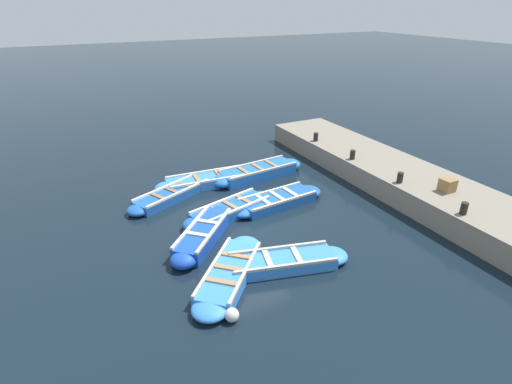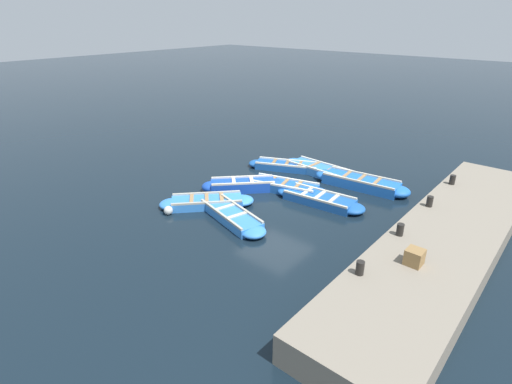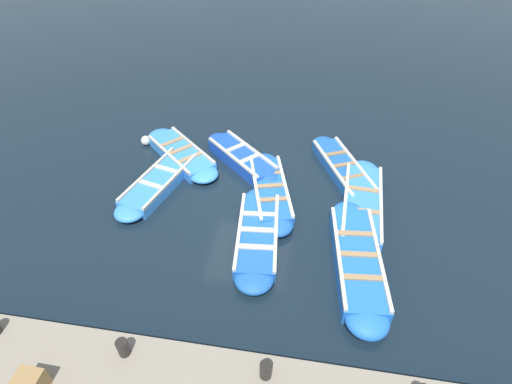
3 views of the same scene
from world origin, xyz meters
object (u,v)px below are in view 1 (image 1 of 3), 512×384
boat_broadside (172,194)px  bollard_north (316,137)px  boat_bow_out (203,234)px  boat_centre (278,201)px  boat_far_corner (231,210)px  boat_end_of_row (230,273)px  boat_inner_gap (208,181)px  boat_stern_in (258,172)px  buoy_orange_near (232,315)px  boat_mid_row (282,262)px  bollard_mid_north (353,155)px  bollard_mid_south (400,177)px  bollard_south (464,208)px  wooden_crate (447,185)px

boat_broadside → bollard_north: bearing=-171.1°
boat_bow_out → boat_centre: boat_bow_out is taller
boat_far_corner → boat_broadside: size_ratio=1.00×
boat_end_of_row → boat_inner_gap: bearing=-105.7°
boat_stern_in → boat_inner_gap: (1.98, -0.20, -0.03)m
buoy_orange_near → boat_stern_in: bearing=-121.5°
boat_mid_row → buoy_orange_near: (1.93, 1.16, 0.00)m
boat_centre → bollard_mid_north: bearing=-169.2°
boat_stern_in → bollard_north: (-3.18, -0.75, 0.74)m
bollard_mid_north → bollard_mid_south: bearing=90.0°
boat_centre → boat_bow_out: bearing=17.6°
boat_end_of_row → boat_broadside: 4.95m
boat_stern_in → bollard_south: bearing=116.1°
boat_end_of_row → buoy_orange_near: size_ratio=9.85×
bollard_mid_north → boat_end_of_row: bearing=28.1°
boat_inner_gap → wooden_crate: bearing=137.7°
bollard_mid_south → boat_broadside: bearing=-29.6°
bollard_north → bollard_mid_north: (0.00, 2.42, 0.00)m
bollard_south → boat_mid_row: bearing=-11.5°
boat_inner_gap → boat_centre: bearing=120.3°
bollard_south → bollard_mid_north: bearing=-90.0°
bollard_north → bollard_mid_south: same height
bollard_north → bollard_south: size_ratio=1.00×
boat_bow_out → bollard_south: 7.41m
wooden_crate → buoy_orange_near: 8.20m
boat_inner_gap → boat_end_of_row: bearing=74.3°
bollard_north → buoy_orange_near: bearing=45.5°
boat_far_corner → boat_inner_gap: boat_far_corner is taller
boat_mid_row → boat_far_corner: bearing=-89.0°
boat_stern_in → boat_mid_row: bearing=68.7°
boat_stern_in → boat_end_of_row: bearing=56.2°
boat_centre → bollard_mid_north: bollard_mid_north is taller
boat_bow_out → bollard_north: (-6.65, -4.06, 0.74)m
boat_inner_gap → bollard_mid_south: 6.75m
bollard_mid_south → bollard_mid_north: bearing=-90.0°
boat_broadside → bollard_mid_south: bollard_mid_south is taller
boat_bow_out → boat_broadside: (0.03, -3.02, -0.05)m
boat_end_of_row → boat_broadside: size_ratio=0.87×
boat_broadside → boat_end_of_row: bearing=89.9°
boat_far_corner → boat_bow_out: bearing=38.2°
boat_far_corner → bollard_north: size_ratio=10.24×
boat_end_of_row → boat_broadside: same height
boat_stern_in → boat_far_corner: 3.14m
boat_end_of_row → bollard_south: 6.85m
boat_inner_gap → buoy_orange_near: bearing=73.1°
boat_inner_gap → bollard_mid_north: bearing=160.1°
boat_end_of_row → boat_stern_in: 6.30m
bollard_north → wooden_crate: (-0.83, 6.00, 0.03)m
boat_mid_row → boat_stern_in: size_ratio=0.91×
boat_broadside → bollard_mid_north: bearing=168.4°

